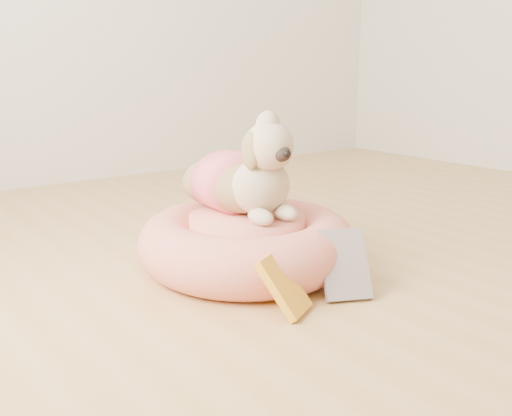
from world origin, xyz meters
TOP-DOWN VIEW (x-y plane):
  - floor at (0.00, 0.00)m, footprint 4.50×4.50m
  - pet_bed at (-0.42, 0.46)m, footprint 0.72×0.72m
  - dog at (-0.41, 0.50)m, footprint 0.34×0.49m
  - book_yellow at (-0.55, 0.11)m, footprint 0.17×0.17m
  - book_white at (-0.33, 0.10)m, footprint 0.18×0.18m

SIDE VIEW (x-z plane):
  - floor at x=0.00m, z-range 0.00..0.00m
  - book_yellow at x=-0.55m, z-range 0.00..0.16m
  - pet_bed at x=-0.42m, z-range 0.00..0.18m
  - book_white at x=-0.33m, z-range 0.00..0.19m
  - dog at x=-0.41m, z-range 0.19..0.54m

